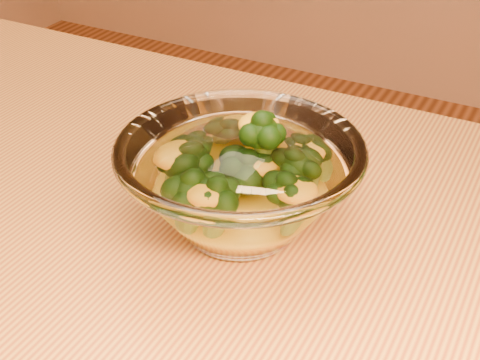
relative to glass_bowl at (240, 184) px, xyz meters
The scene contains 3 objects.
glass_bowl is the anchor object (origin of this frame).
cheese_sauce 0.02m from the glass_bowl, ahead, with size 0.09×0.09×0.03m, color #FFB015.
broccoli_heap 0.01m from the glass_bowl, 114.71° to the left, with size 0.13×0.12×0.08m.
Camera 1 is at (0.13, -0.25, 1.08)m, focal length 50.00 mm.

